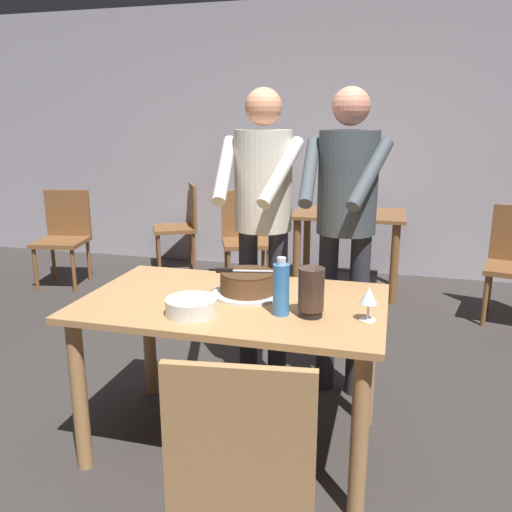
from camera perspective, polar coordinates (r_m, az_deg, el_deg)
name	(u,v)px	position (r m, az deg, el deg)	size (l,w,h in m)	color
ground_plane	(235,443)	(2.75, -2.32, -19.71)	(14.00, 14.00, 0.00)	#383330
back_wall	(328,141)	(5.49, 7.90, 12.37)	(10.00, 0.12, 2.70)	#ADA8B2
main_dining_table	(234,325)	(2.45, -2.47, -7.49)	(1.38, 0.84, 0.75)	tan
cake_on_platter	(248,284)	(2.46, -0.90, -3.08)	(0.34, 0.34, 0.11)	silver
cake_knife	(233,271)	(2.45, -2.58, -1.59)	(0.27, 0.07, 0.02)	silver
plate_stack	(191,306)	(2.23, -7.09, -5.48)	(0.22, 0.22, 0.07)	white
wine_glass_near	(369,297)	(2.18, 12.22, -4.35)	(0.08, 0.08, 0.14)	silver
water_bottle	(281,289)	(2.19, 2.77, -3.57)	(0.07, 0.07, 0.25)	#387AC6
hurricane_lamp	(311,292)	(2.18, 6.05, -3.92)	(0.11, 0.11, 0.21)	black
person_cutting_cake	(263,208)	(2.92, 0.74, 5.29)	(0.47, 0.56, 1.72)	#2D2D38
person_standing_beside	(346,210)	(2.88, 9.82, 4.93)	(0.46, 0.57, 1.72)	#2D2D38
chair_near_side	(246,466)	(1.77, -1.15, -21.98)	(0.49, 0.49, 0.90)	tan
background_table	(348,230)	(4.86, 10.05, 2.83)	(1.00, 0.70, 0.74)	brown
background_chair_0	(246,235)	(4.97, -1.13, 2.31)	(0.57, 0.57, 0.90)	brown
background_chair_1	(64,234)	(5.35, -20.26, 2.27)	(0.51, 0.51, 0.90)	brown
background_chair_3	(182,223)	(5.64, -8.13, 3.63)	(0.59, 0.59, 0.90)	brown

